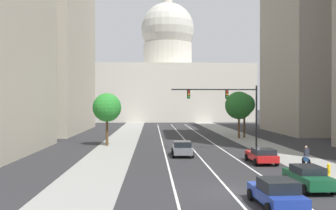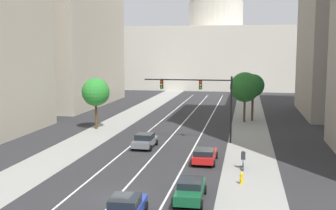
% 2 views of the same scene
% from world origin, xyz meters
% --- Properties ---
extents(ground_plane, '(400.00, 400.00, 0.00)m').
position_xyz_m(ground_plane, '(0.00, 40.00, 0.00)').
color(ground_plane, '#2B2B2D').
extents(sidewalk_left, '(4.78, 130.00, 0.01)m').
position_xyz_m(sidewalk_left, '(-9.13, 35.00, 0.01)').
color(sidewalk_left, gray).
rests_on(sidewalk_left, ground).
extents(sidewalk_right, '(4.78, 130.00, 0.01)m').
position_xyz_m(sidewalk_right, '(9.13, 35.00, 0.01)').
color(sidewalk_right, gray).
rests_on(sidewalk_right, ground).
extents(lane_stripe_left, '(0.16, 90.00, 0.01)m').
position_xyz_m(lane_stripe_left, '(-3.37, 25.00, 0.01)').
color(lane_stripe_left, white).
rests_on(lane_stripe_left, ground).
extents(lane_stripe_center, '(0.16, 90.00, 0.01)m').
position_xyz_m(lane_stripe_center, '(0.00, 25.00, 0.01)').
color(lane_stripe_center, white).
rests_on(lane_stripe_center, ground).
extents(lane_stripe_right, '(0.16, 90.00, 0.01)m').
position_xyz_m(lane_stripe_right, '(3.37, 25.00, 0.01)').
color(lane_stripe_right, white).
rests_on(lane_stripe_right, ground).
extents(capitol_building, '(47.82, 25.34, 36.70)m').
position_xyz_m(capitol_building, '(0.00, 91.68, 11.93)').
color(capitol_building, beige).
rests_on(capitol_building, ground).
extents(car_green, '(2.01, 4.47, 1.44)m').
position_xyz_m(car_green, '(5.05, 0.56, 0.76)').
color(car_green, '#14512D').
rests_on(car_green, ground).
extents(car_blue, '(2.17, 4.39, 1.51)m').
position_xyz_m(car_blue, '(1.69, -3.50, 0.77)').
color(car_blue, '#1E389E').
rests_on(car_blue, ground).
extents(car_gray, '(2.15, 4.16, 1.51)m').
position_xyz_m(car_gray, '(-1.68, 15.50, 0.78)').
color(car_gray, slate).
rests_on(car_gray, ground).
extents(car_red, '(2.10, 4.50, 1.38)m').
position_xyz_m(car_red, '(5.05, 10.60, 0.73)').
color(car_red, red).
rests_on(car_red, ground).
extents(traffic_signal_mast, '(9.73, 0.39, 7.35)m').
position_xyz_m(traffic_signal_mast, '(4.01, 19.46, 5.38)').
color(traffic_signal_mast, black).
rests_on(traffic_signal_mast, ground).
extents(fire_hydrant, '(0.26, 0.35, 0.91)m').
position_xyz_m(fire_hydrant, '(8.40, 4.82, 0.46)').
color(fire_hydrant, yellow).
rests_on(fire_hydrant, ground).
extents(cyclist, '(0.37, 1.70, 1.72)m').
position_xyz_m(cyclist, '(8.49, 9.12, 0.85)').
color(cyclist, black).
rests_on(cyclist, ground).
extents(street_tree_mid_right, '(3.27, 3.27, 6.77)m').
position_xyz_m(street_tree_mid_right, '(9.54, 35.21, 5.09)').
color(street_tree_mid_right, '#51381E').
rests_on(street_tree_mid_right, ground).
extents(street_tree_mid_left, '(3.59, 3.59, 6.61)m').
position_xyz_m(street_tree_mid_left, '(-10.40, 24.94, 4.79)').
color(street_tree_mid_left, '#51381E').
rests_on(street_tree_mid_left, ground).
extents(street_tree_near_right, '(4.21, 4.21, 7.09)m').
position_xyz_m(street_tree_near_right, '(8.42, 34.02, 4.98)').
color(street_tree_near_right, '#51381E').
rests_on(street_tree_near_right, ground).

